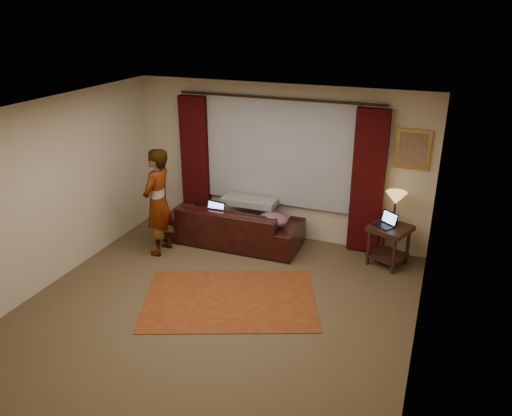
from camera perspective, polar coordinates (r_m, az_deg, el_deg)
The scene contains 20 objects.
floor at distance 6.77m, azimuth -4.57°, elevation -11.42°, with size 5.00×5.00×0.01m, color brown.
ceiling at distance 5.75m, azimuth -5.36°, elevation 10.73°, with size 5.00×5.00×0.02m, color silver.
wall_back at distance 8.32m, azimuth 2.61°, elevation 5.18°, with size 5.00×0.02×2.60m, color beige.
wall_front at distance 4.33m, azimuth -19.90°, elevation -13.55°, with size 5.00×0.02×2.60m, color beige.
wall_left at distance 7.52m, azimuth -22.34°, elevation 1.61°, with size 0.02×5.00×2.60m, color beige.
wall_right at distance 5.60m, azimuth 18.84°, elevation -4.88°, with size 0.02×5.00×2.60m, color beige.
sheer_curtain at distance 8.21m, azimuth 2.50°, elevation 6.40°, with size 2.50×0.05×1.80m, color #9FA0A8.
drape_left at distance 8.83m, azimuth -6.92°, elevation 5.24°, with size 0.50×0.14×2.30m, color #320607.
drape_right at distance 7.92m, azimuth 12.67°, elevation 2.85°, with size 0.50×0.14×2.30m, color #320607.
curtain_rod at distance 7.96m, azimuth 2.49°, elevation 12.41°, with size 0.04×0.04×3.40m, color black.
picture_frame at distance 7.78m, azimuth 17.50°, elevation 6.41°, with size 0.50×0.04×0.60m, color #BB903A.
sofa at distance 8.30m, azimuth -2.58°, elevation -1.08°, with size 2.26×0.98×0.91m, color black.
throw_blanket at distance 8.27m, azimuth -0.80°, elevation 2.35°, with size 0.92×0.37×0.11m, color gray.
clothing_pile at distance 7.93m, azimuth 1.95°, elevation -1.40°, with size 0.49×0.38×0.21m, color #714153.
laptop_sofa at distance 8.24m, azimuth -5.08°, elevation -0.38°, with size 0.34×0.37×0.25m, color black, non-canonical shape.
area_rug at distance 6.93m, azimuth -3.00°, elevation -10.38°, with size 2.31×1.54×0.01m, color brown.
end_table at distance 7.92m, azimuth 14.90°, elevation -4.14°, with size 0.55×0.55×0.64m, color black.
tiffany_lamp at distance 7.83m, azimuth 15.60°, elevation 0.04°, with size 0.31×0.31×0.50m, color olive, non-canonical shape.
laptop_table at distance 7.72m, azimuth 14.46°, elevation -1.30°, with size 0.29×0.32×0.21m, color black, non-canonical shape.
person at distance 7.96m, azimuth -11.13°, elevation 0.65°, with size 0.51×0.51×1.73m, color gray.
Camera 1 is at (2.53, -5.04, 3.74)m, focal length 35.00 mm.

